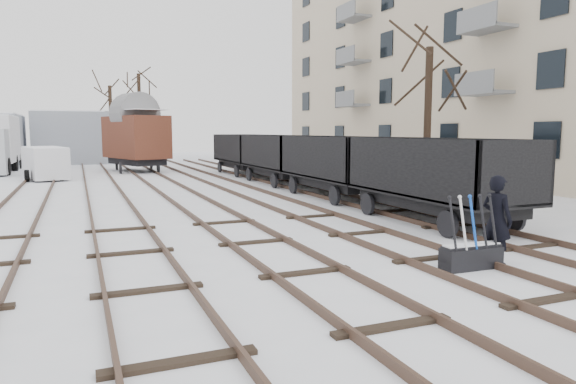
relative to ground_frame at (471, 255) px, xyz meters
name	(u,v)px	position (x,y,z in m)	size (l,w,h in m)	color
ground	(306,274)	(-3.27, 0.91, -0.28)	(120.00, 120.00, 0.00)	white
tracks	(178,193)	(-3.27, 14.59, -0.21)	(13.90, 52.00, 0.16)	black
apartment_block	(522,39)	(16.68, 14.91, 7.76)	(10.12, 45.00, 16.10)	beige
shed_right	(77,137)	(-7.27, 40.91, 1.96)	(7.00, 6.00, 4.50)	#8B919D
ground_frame	(471,255)	(0.00, 0.00, 0.00)	(1.31, 0.45, 1.49)	black
worker	(497,220)	(0.73, 0.10, 0.66)	(0.69, 0.45, 1.88)	black
freight_wagon_a	(435,191)	(2.73, 4.64, 0.70)	(2.51, 6.28, 2.56)	black
freight_wagon_b	(337,174)	(2.73, 11.04, 0.70)	(2.51, 6.28, 2.56)	black
freight_wagon_c	(281,165)	(2.73, 17.44, 0.70)	(2.51, 6.28, 2.56)	black
freight_wagon_d	(245,159)	(2.73, 23.84, 0.70)	(2.51, 6.28, 2.56)	black
box_van_wagon	(136,136)	(-3.53, 28.92, 2.17)	(4.50, 6.15, 4.21)	black
panel_van	(45,162)	(-9.06, 24.74, 0.69)	(2.77, 4.57, 1.88)	silver
tree_near	(427,124)	(5.88, 9.24, 2.77)	(0.30, 0.30, 6.12)	black
tree_far_left	(111,125)	(-4.49, 39.19, 3.05)	(0.30, 0.30, 6.67)	black
tree_far_right	(140,119)	(-2.12, 38.74, 3.58)	(0.30, 0.30, 7.74)	black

